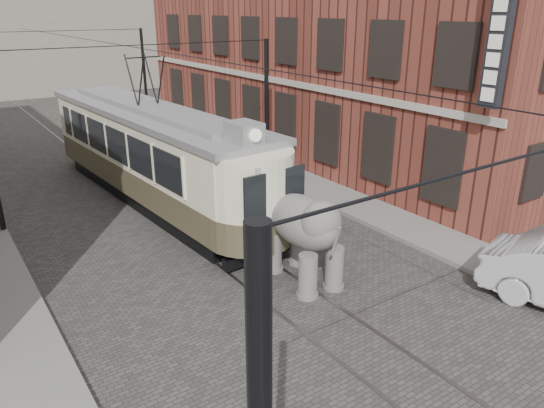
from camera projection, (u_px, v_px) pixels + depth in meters
ground at (235, 257)px, 15.90m from camera, size 120.00×120.00×0.00m
tram_rails at (235, 256)px, 15.89m from camera, size 1.54×80.00×0.02m
sidewalk_right at (375, 213)px, 19.04m from camera, size 2.00×60.00×0.15m
sidewalk_left at (4, 323)px, 12.43m from camera, size 2.00×60.00×0.15m
brick_building at (327, 32)px, 26.50m from camera, size 8.00×26.00×12.00m
catenary at (158, 132)px, 18.57m from camera, size 11.00×30.20×6.00m
tram at (150, 131)px, 19.59m from camera, size 3.77×14.19×5.57m
elephant at (303, 235)px, 14.12m from camera, size 2.67×4.56×2.72m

